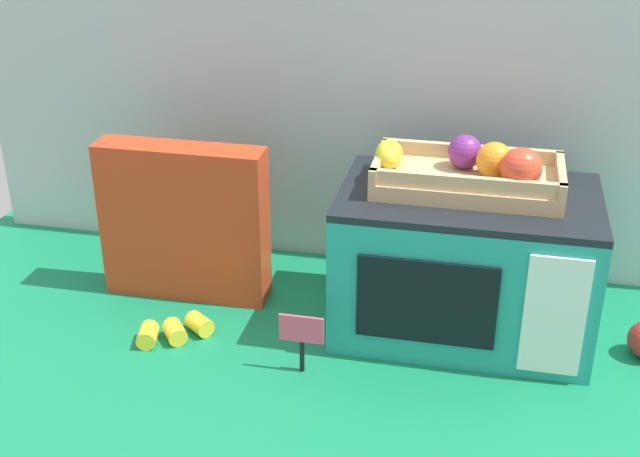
# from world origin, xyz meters

# --- Properties ---
(ground_plane) EXTENTS (1.70, 1.70, 0.00)m
(ground_plane) POSITION_xyz_m (0.00, 0.00, 0.00)
(ground_plane) COLOR #147A4C
(ground_plane) RESTS_ON ground
(display_back_panel) EXTENTS (1.61, 0.03, 0.74)m
(display_back_panel) POSITION_xyz_m (0.00, 0.21, 0.37)
(display_back_panel) COLOR #B7BABF
(display_back_panel) RESTS_ON ground
(toy_microwave) EXTENTS (0.41, 0.27, 0.25)m
(toy_microwave) POSITION_xyz_m (0.15, -0.01, 0.12)
(toy_microwave) COLOR teal
(toy_microwave) RESTS_ON ground
(food_groups_crate) EXTENTS (0.30, 0.15, 0.09)m
(food_groups_crate) POSITION_xyz_m (0.15, 0.00, 0.28)
(food_groups_crate) COLOR tan
(food_groups_crate) RESTS_ON toy_microwave
(cookie_set_box) EXTENTS (0.30, 0.07, 0.28)m
(cookie_set_box) POSITION_xyz_m (-0.34, 0.00, 0.14)
(cookie_set_box) COLOR red
(cookie_set_box) RESTS_ON ground
(price_sign) EXTENTS (0.07, 0.01, 0.10)m
(price_sign) POSITION_xyz_m (-0.08, -0.19, 0.07)
(price_sign) COLOR black
(price_sign) RESTS_ON ground
(loose_toy_banana) EXTENTS (0.12, 0.10, 0.03)m
(loose_toy_banana) POSITION_xyz_m (-0.31, -0.15, 0.02)
(loose_toy_banana) COLOR yellow
(loose_toy_banana) RESTS_ON ground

